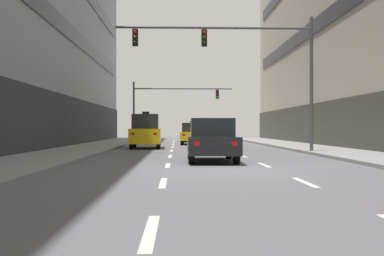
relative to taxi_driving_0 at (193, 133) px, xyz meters
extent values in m
plane|color=slate|center=(-0.13, -28.61, -0.78)|extent=(120.00, 120.00, 0.00)
cube|color=silver|center=(-1.82, -36.61, -0.78)|extent=(0.16, 2.00, 0.01)
cube|color=silver|center=(-1.82, -31.61, -0.78)|extent=(0.16, 2.00, 0.01)
cube|color=silver|center=(-1.82, -26.61, -0.78)|extent=(0.16, 2.00, 0.01)
cube|color=silver|center=(-1.82, -21.61, -0.78)|extent=(0.16, 2.00, 0.01)
cube|color=silver|center=(-1.82, -16.61, -0.78)|extent=(0.16, 2.00, 0.01)
cube|color=silver|center=(-1.82, -11.61, -0.78)|extent=(0.16, 2.00, 0.01)
cube|color=silver|center=(-1.82, -6.61, -0.78)|extent=(0.16, 2.00, 0.01)
cube|color=silver|center=(-1.82, -1.61, -0.78)|extent=(0.16, 2.00, 0.01)
cube|color=silver|center=(-1.82, 3.39, -0.78)|extent=(0.16, 2.00, 0.01)
cube|color=silver|center=(1.56, -31.61, -0.78)|extent=(0.16, 2.00, 0.01)
cube|color=silver|center=(1.56, -26.61, -0.78)|extent=(0.16, 2.00, 0.01)
cube|color=silver|center=(1.56, -21.61, -0.78)|extent=(0.16, 2.00, 0.01)
cube|color=silver|center=(1.56, -16.61, -0.78)|extent=(0.16, 2.00, 0.01)
cube|color=silver|center=(1.56, -11.61, -0.78)|extent=(0.16, 2.00, 0.01)
cube|color=silver|center=(1.56, -6.61, -0.78)|extent=(0.16, 2.00, 0.01)
cube|color=silver|center=(1.56, -1.61, -0.78)|extent=(0.16, 2.00, 0.01)
cube|color=silver|center=(1.56, 3.39, -0.78)|extent=(0.16, 2.00, 0.01)
cylinder|color=black|center=(-0.77, 1.35, -0.47)|extent=(0.21, 0.64, 0.64)
cylinder|color=black|center=(0.77, 1.35, -0.47)|extent=(0.21, 0.64, 0.64)
cylinder|color=black|center=(-0.77, -1.25, -0.47)|extent=(0.21, 0.64, 0.64)
cylinder|color=black|center=(0.77, -1.25, -0.47)|extent=(0.21, 0.64, 0.64)
cube|color=yellow|center=(0.00, 0.05, -0.16)|extent=(1.78, 4.24, 0.62)
cube|color=black|center=(0.00, -0.14, 0.48)|extent=(1.54, 1.83, 0.66)
cube|color=white|center=(-0.62, 2.13, -0.05)|extent=(0.19, 0.08, 0.13)
cube|color=red|center=(-0.62, -2.03, -0.05)|extent=(0.19, 0.08, 0.13)
cube|color=white|center=(0.62, 2.13, -0.05)|extent=(0.19, 0.08, 0.13)
cube|color=red|center=(0.62, -2.03, -0.05)|extent=(0.19, 0.08, 0.13)
cube|color=black|center=(0.00, -0.14, 0.89)|extent=(0.42, 0.19, 0.17)
cylinder|color=black|center=(-1.04, -5.25, -0.44)|extent=(0.25, 0.69, 0.68)
cylinder|color=black|center=(0.60, -5.30, -0.44)|extent=(0.25, 0.69, 0.68)
cylinder|color=black|center=(-1.14, -8.03, -0.44)|extent=(0.25, 0.69, 0.68)
cylinder|color=black|center=(0.51, -8.08, -0.44)|extent=(0.25, 0.69, 0.68)
cube|color=yellow|center=(-0.27, -6.67, -0.12)|extent=(2.05, 4.59, 0.66)
cube|color=black|center=(-0.28, -6.87, 0.56)|extent=(1.71, 2.01, 0.70)
cube|color=white|center=(-0.86, -4.42, 0.00)|extent=(0.21, 0.09, 0.14)
cube|color=red|center=(-1.01, -8.87, 0.00)|extent=(0.21, 0.09, 0.14)
cube|color=white|center=(0.47, -4.46, 0.00)|extent=(0.21, 0.09, 0.14)
cube|color=red|center=(0.32, -8.91, 0.00)|extent=(0.21, 0.09, 0.14)
cube|color=black|center=(-0.28, -6.87, 1.01)|extent=(0.46, 0.22, 0.19)
cylinder|color=black|center=(-0.94, -23.39, -0.45)|extent=(0.23, 0.67, 0.67)
cylinder|color=black|center=(0.67, -23.41, -0.45)|extent=(0.23, 0.67, 0.67)
cylinder|color=black|center=(-0.98, -26.11, -0.45)|extent=(0.23, 0.67, 0.67)
cylinder|color=black|center=(0.64, -26.13, -0.45)|extent=(0.23, 0.67, 0.67)
cube|color=black|center=(-0.15, -24.76, -0.13)|extent=(1.92, 4.47, 0.65)
cube|color=black|center=(-0.15, -24.96, 0.54)|extent=(1.64, 1.94, 0.69)
cube|color=white|center=(-0.77, -22.57, -0.02)|extent=(0.20, 0.08, 0.14)
cube|color=red|center=(-0.83, -26.93, -0.02)|extent=(0.20, 0.08, 0.14)
cube|color=white|center=(0.53, -22.59, -0.02)|extent=(0.20, 0.08, 0.14)
cube|color=red|center=(0.47, -26.95, -0.02)|extent=(0.20, 0.08, 0.14)
cylinder|color=black|center=(-4.36, -12.05, -0.45)|extent=(0.24, 0.68, 0.67)
cylinder|color=black|center=(-2.73, -12.01, -0.45)|extent=(0.24, 0.68, 0.67)
cylinder|color=black|center=(-4.29, -14.79, -0.45)|extent=(0.24, 0.68, 0.67)
cylinder|color=black|center=(-2.67, -14.75, -0.45)|extent=(0.24, 0.68, 0.67)
cube|color=yellow|center=(-3.51, -13.40, 0.01)|extent=(1.98, 4.51, 0.91)
cube|color=black|center=(-3.51, -13.40, 0.92)|extent=(1.69, 2.68, 0.91)
cube|color=white|center=(-4.22, -11.22, 0.17)|extent=(0.21, 0.09, 0.14)
cube|color=red|center=(-4.11, -15.61, 0.17)|extent=(0.21, 0.09, 0.14)
cube|color=white|center=(-2.91, -11.19, 0.17)|extent=(0.21, 0.09, 0.14)
cube|color=red|center=(-2.81, -15.58, 0.17)|extent=(0.21, 0.09, 0.14)
cube|color=black|center=(-3.51, -13.40, 1.47)|extent=(0.45, 0.21, 0.18)
cylinder|color=#4C4C51|center=(5.34, -19.59, 2.77)|extent=(0.18, 0.18, 6.83)
cylinder|color=#4C4C51|center=(0.37, -19.59, 5.58)|extent=(9.94, 0.12, 0.12)
cube|color=black|center=(-0.13, -19.59, 5.06)|extent=(0.28, 0.24, 0.84)
sphere|color=red|center=(-0.13, -19.73, 5.32)|extent=(0.17, 0.17, 0.17)
sphere|color=#523505|center=(-0.13, -19.73, 5.06)|extent=(0.17, 0.17, 0.17)
sphere|color=#073E10|center=(-0.13, -19.73, 4.80)|extent=(0.17, 0.17, 0.17)
cube|color=black|center=(-3.61, -19.59, 5.06)|extent=(0.28, 0.24, 0.84)
sphere|color=red|center=(-3.61, -19.73, 5.32)|extent=(0.17, 0.17, 0.17)
sphere|color=#523505|center=(-3.61, -19.73, 5.06)|extent=(0.17, 0.17, 0.17)
sphere|color=#073E10|center=(-3.61, -19.73, 4.80)|extent=(0.17, 0.17, 0.17)
cylinder|color=#4C4C51|center=(-5.60, 0.21, 2.12)|extent=(0.18, 0.18, 5.53)
cylinder|color=#4C4C51|center=(-0.96, 0.21, 4.23)|extent=(9.29, 0.12, 0.12)
cube|color=black|center=(2.29, 0.21, 3.71)|extent=(0.28, 0.24, 0.84)
sphere|color=#4B0704|center=(2.29, 0.07, 3.97)|extent=(0.17, 0.17, 0.17)
sphere|color=#523505|center=(2.29, 0.07, 3.71)|extent=(0.17, 0.17, 0.17)
sphere|color=green|center=(2.29, 0.07, 3.45)|extent=(0.17, 0.17, 0.17)
camera|label=1|loc=(-1.48, -42.25, 0.52)|focal=42.05mm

